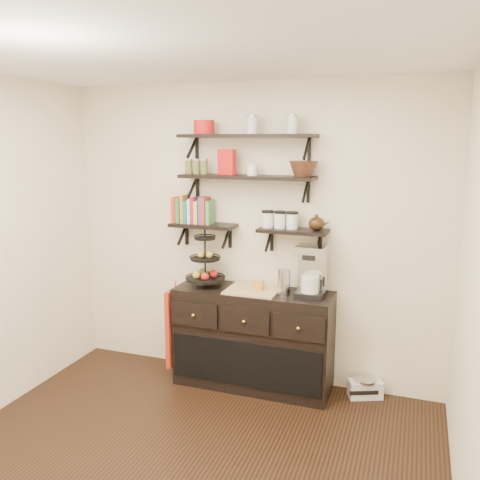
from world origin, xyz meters
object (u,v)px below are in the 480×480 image
(sideboard, at_px, (253,338))
(fruit_stand, at_px, (206,266))
(coffee_maker, at_px, (312,272))
(radio, at_px, (365,388))

(sideboard, relative_size, fruit_stand, 2.69)
(sideboard, height_order, coffee_maker, coffee_maker)
(fruit_stand, relative_size, coffee_maker, 1.19)
(sideboard, distance_m, fruit_stand, 0.77)
(fruit_stand, height_order, coffee_maker, fruit_stand)
(fruit_stand, relative_size, radio, 1.63)
(sideboard, xyz_separation_m, radio, (0.99, 0.12, -0.37))
(sideboard, xyz_separation_m, fruit_stand, (-0.45, 0.00, 0.63))
(sideboard, bearing_deg, fruit_stand, 179.52)
(coffee_maker, bearing_deg, sideboard, -174.43)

